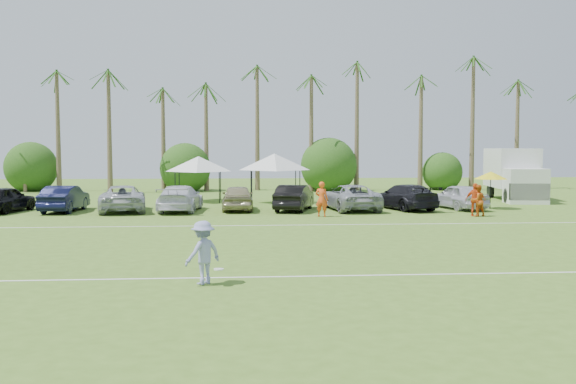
{
  "coord_description": "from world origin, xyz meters",
  "views": [
    {
      "loc": [
        -1.49,
        -15.91,
        3.67
      ],
      "look_at": [
        0.77,
        13.61,
        1.6
      ],
      "focal_mm": 40.0,
      "sensor_mm": 36.0,
      "label": 1
    }
  ],
  "objects": [
    {
      "name": "parked_car_7",
      "position": [
        8.26,
        21.19,
        0.75
      ],
      "size": [
        3.43,
        5.55,
        1.5
      ],
      "primitive_type": "imported",
      "rotation": [
        0.0,
        0.0,
        3.42
      ],
      "color": "black",
      "rests_on": "ground"
    },
    {
      "name": "palm_tree_1",
      "position": [
        -17.0,
        38.0,
        8.35
      ],
      "size": [
        2.4,
        2.4,
        9.9
      ],
      "color": "brown",
      "rests_on": "ground"
    },
    {
      "name": "sideline_player_c",
      "position": [
        11.05,
        17.2,
        0.88
      ],
      "size": [
        1.12,
        0.81,
        1.77
      ],
      "primitive_type": "imported",
      "rotation": [
        0.0,
        0.0,
        2.73
      ],
      "color": "#E14F19",
      "rests_on": "ground"
    },
    {
      "name": "parked_car_0",
      "position": [
        -14.71,
        21.25,
        0.75
      ],
      "size": [
        2.65,
        4.68,
        1.5
      ],
      "primitive_type": "imported",
      "rotation": [
        0.0,
        0.0,
        2.93
      ],
      "color": "black",
      "rests_on": "ground"
    },
    {
      "name": "palm_tree_2",
      "position": [
        -12.0,
        38.0,
        9.21
      ],
      "size": [
        2.4,
        2.4,
        10.9
      ],
      "color": "brown",
      "rests_on": "ground"
    },
    {
      "name": "palm_tree_8",
      "position": [
        13.0,
        38.0,
        7.48
      ],
      "size": [
        2.4,
        2.4,
        8.9
      ],
      "color": "brown",
      "rests_on": "ground"
    },
    {
      "name": "bush_tree_3",
      "position": [
        16.0,
        39.0,
        1.8
      ],
      "size": [
        4.0,
        4.0,
        4.0
      ],
      "color": "brown",
      "rests_on": "ground"
    },
    {
      "name": "parked_car_5",
      "position": [
        1.7,
        21.05,
        0.75
      ],
      "size": [
        2.8,
        4.82,
        1.5
      ],
      "primitive_type": "imported",
      "rotation": [
        0.0,
        0.0,
        2.86
      ],
      "color": "black",
      "rests_on": "ground"
    },
    {
      "name": "bush_tree_2",
      "position": [
        6.0,
        39.0,
        1.8
      ],
      "size": [
        4.0,
        4.0,
        4.0
      ],
      "color": "brown",
      "rests_on": "ground"
    },
    {
      "name": "parked_car_8",
      "position": [
        11.54,
        21.16,
        0.75
      ],
      "size": [
        2.61,
        4.67,
        1.5
      ],
      "primitive_type": "imported",
      "rotation": [
        0.0,
        0.0,
        3.34
      ],
      "color": "silver",
      "rests_on": "ground"
    },
    {
      "name": "palm_tree_6",
      "position": [
        4.0,
        38.0,
        9.21
      ],
      "size": [
        2.4,
        2.4,
        10.9
      ],
      "color": "brown",
      "rests_on": "ground"
    },
    {
      "name": "sideline_player_a",
      "position": [
        2.86,
        17.62,
        0.93
      ],
      "size": [
        0.8,
        0.67,
        1.87
      ],
      "primitive_type": "imported",
      "rotation": [
        0.0,
        0.0,
        2.76
      ],
      "color": "#F8541B",
      "rests_on": "ground"
    },
    {
      "name": "palm_tree_10",
      "position": [
        23.0,
        38.0,
        9.21
      ],
      "size": [
        2.4,
        2.4,
        10.9
      ],
      "color": "brown",
      "rests_on": "ground"
    },
    {
      "name": "bush_tree_1",
      "position": [
        -6.0,
        39.0,
        1.8
      ],
      "size": [
        4.0,
        4.0,
        4.0
      ],
      "color": "brown",
      "rests_on": "ground"
    },
    {
      "name": "palm_tree_7",
      "position": [
        8.0,
        38.0,
        10.06
      ],
      "size": [
        2.4,
        2.4,
        11.9
      ],
      "color": "brown",
      "rests_on": "ground"
    },
    {
      "name": "parked_car_6",
      "position": [
        4.98,
        21.04,
        0.75
      ],
      "size": [
        3.15,
        5.67,
        1.5
      ],
      "primitive_type": "imported",
      "rotation": [
        0.0,
        0.0,
        3.27
      ],
      "color": "#9A9DA5",
      "rests_on": "ground"
    },
    {
      "name": "canopy_tent_right",
      "position": [
        0.84,
        26.19,
        3.26
      ],
      "size": [
        4.69,
        4.69,
        3.8
      ],
      "color": "black",
      "rests_on": "ground"
    },
    {
      "name": "palm_tree_11",
      "position": [
        27.0,
        38.0,
        10.06
      ],
      "size": [
        2.4,
        2.4,
        11.9
      ],
      "color": "brown",
      "rests_on": "ground"
    },
    {
      "name": "bush_tree_0",
      "position": [
        -19.0,
        39.0,
        1.8
      ],
      "size": [
        4.0,
        4.0,
        4.0
      ],
      "color": "brown",
      "rests_on": "ground"
    },
    {
      "name": "market_umbrella",
      "position": [
        13.44,
        21.12,
        2.01
      ],
      "size": [
        2.01,
        2.01,
        2.24
      ],
      "color": "black",
      "rests_on": "ground"
    },
    {
      "name": "parked_car_1",
      "position": [
        -11.43,
        21.34,
        0.75
      ],
      "size": [
        1.88,
        4.65,
        1.5
      ],
      "primitive_type": "imported",
      "rotation": [
        0.0,
        0.0,
        3.08
      ],
      "color": "black",
      "rests_on": "ground"
    },
    {
      "name": "palm_tree_3",
      "position": [
        -8.0,
        38.0,
        10.06
      ],
      "size": [
        2.4,
        2.4,
        11.9
      ],
      "color": "brown",
      "rests_on": "ground"
    },
    {
      "name": "field_lines",
      "position": [
        0.0,
        8.0,
        0.01
      ],
      "size": [
        80.0,
        12.1,
        0.01
      ],
      "color": "white",
      "rests_on": "ground"
    },
    {
      "name": "canopy_tent_left",
      "position": [
        -4.22,
        27.61,
        3.06
      ],
      "size": [
        4.41,
        4.41,
        3.57
      ],
      "color": "black",
      "rests_on": "ground"
    },
    {
      "name": "parked_car_2",
      "position": [
        -8.14,
        21.24,
        0.75
      ],
      "size": [
        3.28,
        5.71,
        1.5
      ],
      "primitive_type": "imported",
      "rotation": [
        0.0,
        0.0,
        3.29
      ],
      "color": "#AAADB3",
      "rests_on": "ground"
    },
    {
      "name": "palm_tree_9",
      "position": [
        18.0,
        38.0,
        8.35
      ],
      "size": [
        2.4,
        2.4,
        9.9
      ],
      "color": "brown",
      "rests_on": "ground"
    },
    {
      "name": "frisbee_player",
      "position": [
        -2.46,
        1.22,
        0.85
      ],
      "size": [
        1.25,
        1.2,
        1.71
      ],
      "rotation": [
        0.0,
        0.0,
        3.85
      ],
      "color": "#898EC3",
      "rests_on": "ground"
    },
    {
      "name": "palm_tree_4",
      "position": [
        -4.0,
        38.0,
        7.48
      ],
      "size": [
        2.4,
        2.4,
        8.9
      ],
      "color": "brown",
      "rests_on": "ground"
    },
    {
      "name": "parked_car_3",
      "position": [
        -4.86,
        21.05,
        0.75
      ],
      "size": [
        2.5,
        5.32,
        1.5
      ],
      "primitive_type": "imported",
      "rotation": [
        0.0,
        0.0,
        3.06
      ],
      "color": "silver",
      "rests_on": "ground"
    },
    {
      "name": "box_truck",
      "position": [
        17.58,
        27.15,
        1.92
      ],
      "size": [
        3.56,
        7.25,
        3.59
      ],
      "rotation": [
        0.0,
        0.0,
        -0.14
      ],
      "color": "silver",
      "rests_on": "ground"
    },
    {
      "name": "parked_car_4",
      "position": [
        -1.58,
        21.34,
        0.75
      ],
      "size": [
        1.78,
        4.41,
        1.5
      ],
      "primitive_type": "imported",
      "rotation": [
        0.0,
        0.0,
        3.14
      ],
      "color": "#99906A",
      "rests_on": "ground"
    },
    {
      "name": "sideline_player_b",
      "position": [
        11.14,
        17.11,
        0.84
      ],
      "size": [
        0.95,
        0.83,
        1.68
      ],
      "primitive_type": "imported",
      "rotation": [
        0.0,
        0.0,
        3.4
      ],
      "color": "#CA5616",
      "rests_on": "ground"
    },
    {
      "name": "palm_tree_5",
      "position": [
        0.0,
        38.0,
        8.35
      ],
      "size": [
        2.4,
        2.4,
        9.9
      ],
      "color": "brown",
      "rests_on": "ground"
    },
    {
      "name": "ground",
      "position": [
        0.0,
        0.0,
        0.0
      ],
      "size": [
        120.0,
        120.0,
        0.0
      ],
      "primitive_type": "plane",
      "color": "#466B20",
      "rests_on": "ground"
    }
  ]
}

